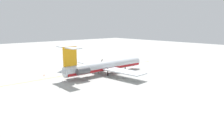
% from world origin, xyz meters
% --- Properties ---
extents(ground, '(321.88, 321.88, 0.00)m').
position_xyz_m(ground, '(0.00, 0.00, 0.00)').
color(ground, '#ADADA8').
extents(main_jetliner, '(40.83, 36.35, 11.91)m').
position_xyz_m(main_jetliner, '(6.91, 13.13, 3.25)').
color(main_jetliner, silver).
rests_on(main_jetliner, ground).
extents(ground_crew_near_nose, '(0.42, 0.26, 1.65)m').
position_xyz_m(ground_crew_near_nose, '(-10.90, -9.17, 1.05)').
color(ground_crew_near_nose, black).
rests_on(ground_crew_near_nose, ground).
extents(ground_crew_near_tail, '(0.33, 0.30, 1.64)m').
position_xyz_m(ground_crew_near_tail, '(-8.39, -6.75, 1.04)').
color(ground_crew_near_tail, black).
rests_on(ground_crew_near_tail, ground).
extents(safety_cone_nose, '(0.40, 0.40, 0.55)m').
position_xyz_m(safety_cone_nose, '(-16.88, 2.28, 0.28)').
color(safety_cone_nose, '#EA590F').
rests_on(safety_cone_nose, ground).
extents(safety_cone_wingtip, '(0.40, 0.40, 0.55)m').
position_xyz_m(safety_cone_wingtip, '(-16.79, -5.95, 0.28)').
color(safety_cone_wingtip, '#EA590F').
rests_on(safety_cone_wingtip, ground).
extents(safety_cone_tail, '(0.40, 0.40, 0.55)m').
position_xyz_m(safety_cone_tail, '(25.38, 0.01, 0.28)').
color(safety_cone_tail, '#EA590F').
rests_on(safety_cone_tail, ground).
extents(taxiway_centreline, '(73.91, 1.43, 0.01)m').
position_xyz_m(taxiway_centreline, '(5.76, 5.16, 0.00)').
color(taxiway_centreline, gold).
rests_on(taxiway_centreline, ground).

